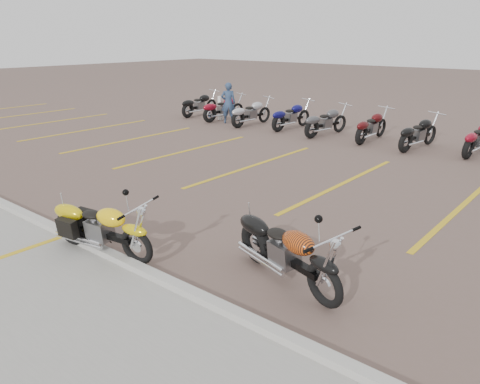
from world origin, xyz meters
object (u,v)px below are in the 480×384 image
(person_a, at_px, (228,103))
(bollard, at_px, (220,108))
(yellow_cruiser, at_px, (101,229))
(flame_cruiser, at_px, (287,252))

(person_a, relative_size, bollard, 1.65)
(yellow_cruiser, relative_size, bollard, 2.10)
(yellow_cruiser, xyz_separation_m, flame_cruiser, (2.84, 1.17, 0.02))
(yellow_cruiser, xyz_separation_m, person_a, (-6.44, 10.52, 0.39))
(flame_cruiser, bearing_deg, person_a, 151.98)
(bollard, bearing_deg, person_a, -25.71)
(yellow_cruiser, height_order, flame_cruiser, flame_cruiser)
(yellow_cruiser, distance_m, bollard, 13.08)
(person_a, bearing_deg, bollard, -65.71)
(person_a, xyz_separation_m, bollard, (-0.79, 0.38, -0.32))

